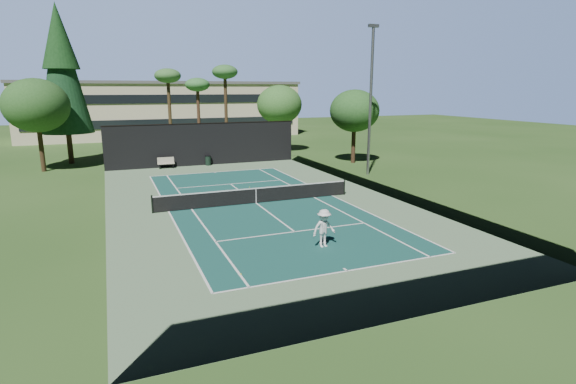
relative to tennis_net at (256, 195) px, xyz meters
name	(u,v)px	position (x,y,z in m)	size (l,w,h in m)	color
ground	(256,203)	(0.00, 0.00, -0.56)	(160.00, 160.00, 0.00)	#2B4F1D
apron_slab	(256,203)	(0.00, 0.00, -0.55)	(18.00, 32.00, 0.01)	#61835C
court_surface	(256,203)	(0.00, 0.00, -0.55)	(10.97, 23.77, 0.01)	#174B44
court_lines	(256,203)	(0.00, 0.00, -0.54)	(11.07, 23.87, 0.01)	white
tennis_net	(256,195)	(0.00, 0.00, 0.00)	(12.90, 0.10, 1.10)	black
fence	(255,172)	(0.00, 0.06, 1.45)	(18.04, 32.05, 4.03)	black
player	(324,228)	(0.41, -8.93, 0.34)	(1.16, 0.67, 1.80)	silver
tennis_ball_a	(241,274)	(-4.08, -10.64, -0.52)	(0.07, 0.07, 0.07)	#CCD931
tennis_ball_b	(198,197)	(-3.18, 2.90, -0.52)	(0.07, 0.07, 0.07)	yellow
tennis_ball_c	(250,187)	(1.00, 4.69, -0.52)	(0.07, 0.07, 0.07)	#D1EE36
tennis_ball_d	(214,195)	(-2.01, 3.12, -0.52)	(0.07, 0.07, 0.07)	#CCF337
park_bench	(166,163)	(-3.70, 15.53, -0.01)	(1.50, 0.45, 1.02)	#BCB29C
trash_bin	(208,160)	(0.26, 15.74, -0.08)	(0.56, 0.56, 0.95)	black
pine_tree	(61,63)	(-12.00, 22.00, 9.00)	(4.80, 4.80, 15.00)	#412C1B
palm_a	(168,79)	(-2.00, 24.00, 7.63)	(2.80, 2.80, 9.32)	#4A371F
palm_b	(197,87)	(1.50, 26.00, 6.80)	(2.80, 2.80, 8.42)	#4B3020
palm_c	(225,76)	(4.00, 23.00, 8.05)	(2.80, 2.80, 9.77)	#45311D
decid_tree_a	(279,105)	(10.00, 22.00, 4.86)	(5.12, 5.12, 7.62)	#4B2F20
decid_tree_b	(354,111)	(14.00, 12.00, 4.52)	(4.80, 4.80, 7.14)	#432C1C
decid_tree_c	(36,106)	(-14.00, 18.00, 5.21)	(5.44, 5.44, 8.09)	#402E1B
campus_building	(164,109)	(0.00, 45.98, 3.65)	(40.50, 12.50, 8.30)	beige
light_pole	(371,98)	(12.00, 6.00, 5.90)	(0.90, 0.25, 12.22)	gray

